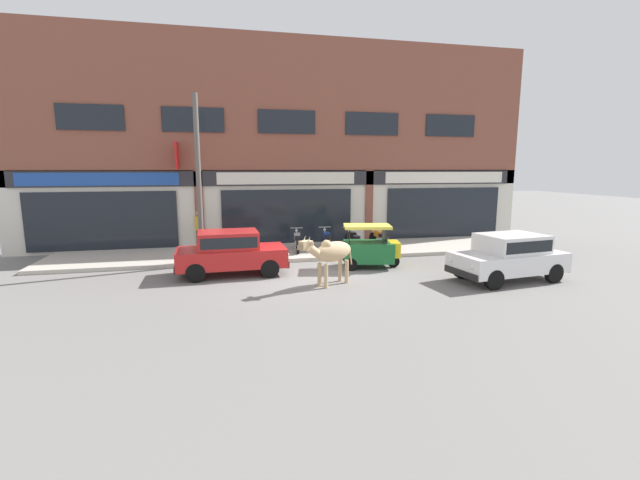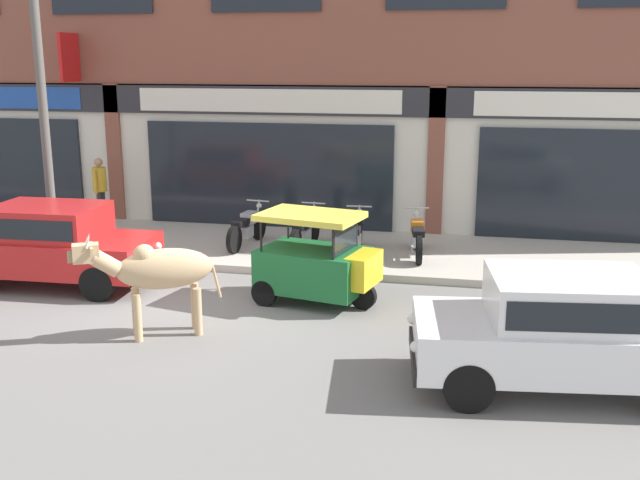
% 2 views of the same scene
% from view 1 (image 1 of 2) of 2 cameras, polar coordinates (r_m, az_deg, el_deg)
% --- Properties ---
extents(ground_plane, '(90.00, 90.00, 0.00)m').
position_cam_1_polar(ground_plane, '(14.02, -0.76, -4.86)').
color(ground_plane, slate).
extents(sidewalk, '(19.00, 3.53, 0.14)m').
position_cam_1_polar(sidewalk, '(17.81, -3.41, -1.52)').
color(sidewalk, '#B7AFA3').
rests_on(sidewalk, ground).
extents(shop_building, '(23.00, 1.40, 9.12)m').
position_cam_1_polar(shop_building, '(19.50, -4.53, 12.04)').
color(shop_building, brown).
rests_on(shop_building, ground).
extents(cow, '(1.94, 1.29, 1.61)m').
position_cam_1_polar(cow, '(12.76, 1.47, -1.67)').
color(cow, tan).
rests_on(cow, ground).
extents(car_0, '(3.66, 1.71, 1.46)m').
position_cam_1_polar(car_0, '(14.37, -11.85, -1.38)').
color(car_0, black).
rests_on(car_0, ground).
extents(car_1, '(3.75, 2.03, 1.46)m').
position_cam_1_polar(car_1, '(14.61, 23.90, -1.83)').
color(car_1, black).
rests_on(car_1, ground).
extents(auto_rickshaw, '(2.12, 1.51, 1.52)m').
position_cam_1_polar(auto_rickshaw, '(15.25, 6.73, -1.21)').
color(auto_rickshaw, black).
rests_on(auto_rickshaw, ground).
extents(motorcycle_0, '(0.55, 1.81, 0.88)m').
position_cam_1_polar(motorcycle_0, '(17.51, -3.06, -0.18)').
color(motorcycle_0, black).
rests_on(motorcycle_0, sidewalk).
extents(motorcycle_1, '(0.52, 1.81, 0.88)m').
position_cam_1_polar(motorcycle_1, '(17.75, 0.93, -0.04)').
color(motorcycle_1, black).
rests_on(motorcycle_1, sidewalk).
extents(motorcycle_2, '(0.52, 1.81, 0.88)m').
position_cam_1_polar(motorcycle_2, '(17.89, 4.45, 0.01)').
color(motorcycle_2, black).
rests_on(motorcycle_2, sidewalk).
extents(motorcycle_3, '(0.52, 1.81, 0.88)m').
position_cam_1_polar(motorcycle_3, '(18.37, 7.99, 0.20)').
color(motorcycle_3, black).
rests_on(motorcycle_3, sidewalk).
extents(pedestrian, '(0.32, 0.50, 1.60)m').
position_cam_1_polar(pedestrian, '(18.38, -15.87, 1.81)').
color(pedestrian, '#2D2D33').
rests_on(pedestrian, sidewalk).
extents(utility_pole, '(0.18, 0.18, 5.89)m').
position_cam_1_polar(utility_pole, '(15.81, -15.88, 7.74)').
color(utility_pole, '#595651').
rests_on(utility_pole, sidewalk).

